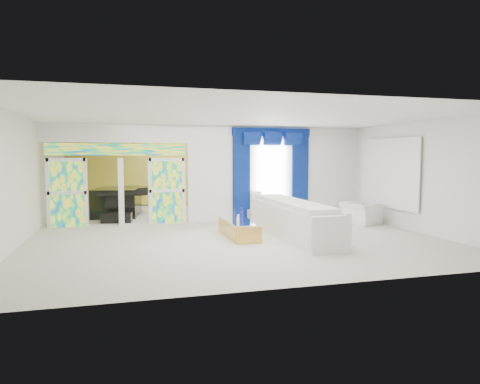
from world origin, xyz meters
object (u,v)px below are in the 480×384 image
object	(u,v)px
console_table	(265,215)
grand_piano	(117,202)
white_sofa	(293,221)
armchair	(361,213)
coffee_table	(239,229)

from	to	relation	value
console_table	grand_piano	xyz separation A→B (m)	(-4.57, 2.40, 0.30)
white_sofa	grand_piano	size ratio (longest dim) A/B	2.23
armchair	white_sofa	bearing A→B (deg)	98.44
white_sofa	console_table	distance (m)	2.75
console_table	armchair	distance (m)	2.95
coffee_table	console_table	xyz separation A→B (m)	(1.51, 2.44, -0.03)
coffee_table	grand_piano	xyz separation A→B (m)	(-3.06, 4.84, 0.27)
coffee_table	grand_piano	world-z (taller)	grand_piano
console_table	armchair	xyz separation A→B (m)	(2.60, -1.40, 0.14)
armchair	grand_piano	world-z (taller)	grand_piano
white_sofa	console_table	xyz separation A→B (m)	(0.16, 2.74, -0.22)
coffee_table	grand_piano	size ratio (longest dim) A/B	1.00
grand_piano	armchair	bearing A→B (deg)	-19.44
white_sofa	coffee_table	size ratio (longest dim) A/B	2.24
console_table	white_sofa	bearing A→B (deg)	-93.44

